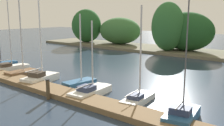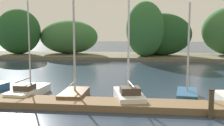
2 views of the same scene
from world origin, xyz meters
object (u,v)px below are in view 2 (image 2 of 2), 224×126
sailboat_2 (75,93)px  mooring_piling_1 (211,103)px  sailboat_1 (29,90)px  sailboat_4 (187,93)px  sailboat_3 (129,94)px

sailboat_2 → mooring_piling_1: size_ratio=5.08×
sailboat_1 → sailboat_2: bearing=-94.0°
sailboat_4 → sailboat_3: bearing=118.3°
sailboat_1 → mooring_piling_1: 10.65m
sailboat_1 → mooring_piling_1: bearing=-101.8°
sailboat_2 → sailboat_3: bearing=-95.1°
mooring_piling_1 → sailboat_4: bearing=99.9°
sailboat_3 → sailboat_4: size_ratio=1.47×
sailboat_1 → mooring_piling_1: (10.19, -3.09, 0.30)m
sailboat_1 → mooring_piling_1: size_ratio=6.13×
sailboat_2 → sailboat_4: (6.58, 1.00, -0.05)m
sailboat_1 → mooring_piling_1: sailboat_1 is taller
sailboat_3 → mooring_piling_1: 4.67m
sailboat_2 → sailboat_3: size_ratio=0.83×
sailboat_1 → sailboat_3: 6.21m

